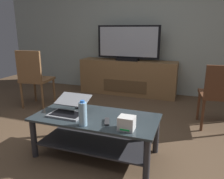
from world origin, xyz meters
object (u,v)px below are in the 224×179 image
cell_phone (80,106)px  tv_remote (107,122)px  dining_chair (220,93)px  laptop (69,108)px  television (128,44)px  side_chair (34,76)px  water_bottle_near (83,114)px  media_cabinet (128,77)px  router_box (127,123)px  coffee_table (96,128)px

cell_phone → tv_remote: size_ratio=0.88×
dining_chair → laptop: size_ratio=2.31×
television → side_chair: television is taller
water_bottle_near → media_cabinet: bearing=96.7°
router_box → tv_remote: 0.23m
dining_chair → laptop: 1.88m
coffee_table → router_box: bearing=-25.6°
television → tv_remote: size_ratio=7.60×
water_bottle_near → cell_phone: size_ratio=1.70×
router_box → cell_phone: 0.76m
television → cell_phone: (0.03, -2.06, -0.57)m
dining_chair → side_chair: bearing=-177.6°
side_chair → water_bottle_near: (1.51, -1.22, 0.01)m
laptop → television: bearing=90.6°
water_bottle_near → coffee_table: bearing=85.0°
laptop → router_box: 0.69m
laptop → water_bottle_near: (0.27, -0.21, 0.06)m
television → tv_remote: bearing=-78.6°
router_box → media_cabinet: bearing=105.7°
side_chair → water_bottle_near: 1.94m
router_box → cell_phone: router_box is taller
laptop → tv_remote: laptop is taller
router_box → water_bottle_near: water_bottle_near is taller
coffee_table → television: (-0.31, 2.26, 0.70)m
tv_remote → router_box: bearing=-40.3°
laptop → tv_remote: bearing=-10.9°
media_cabinet → router_box: size_ratio=13.63×
television → router_box: size_ratio=8.71×
side_chair → dining_chair: bearing=2.4°
dining_chair → water_bottle_near: size_ratio=3.61×
tv_remote → television: bearing=80.5°
coffee_table → television: 2.39m
dining_chair → router_box: bearing=-123.7°
side_chair → coffee_table: bearing=-32.8°
side_chair → water_bottle_near: size_ratio=4.01×
dining_chair → tv_remote: 1.61m
water_bottle_near → tv_remote: water_bottle_near is taller
coffee_table → water_bottle_near: 0.34m
coffee_table → media_cabinet: 2.30m
cell_phone → side_chair: bearing=124.3°
media_cabinet → router_box: (0.69, -2.46, 0.15)m
cell_phone → tv_remote: bearing=-57.6°
media_cabinet → water_bottle_near: 2.54m
laptop → water_bottle_near: size_ratio=1.57×
water_bottle_near → cell_phone: (-0.27, 0.43, -0.11)m
router_box → tv_remote: bearing=160.5°
media_cabinet → side_chair: (-1.22, -1.29, 0.19)m
television → tv_remote: television is taller
coffee_table → water_bottle_near: bearing=-95.0°
media_cabinet → dining_chair: (1.54, -1.18, 0.15)m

